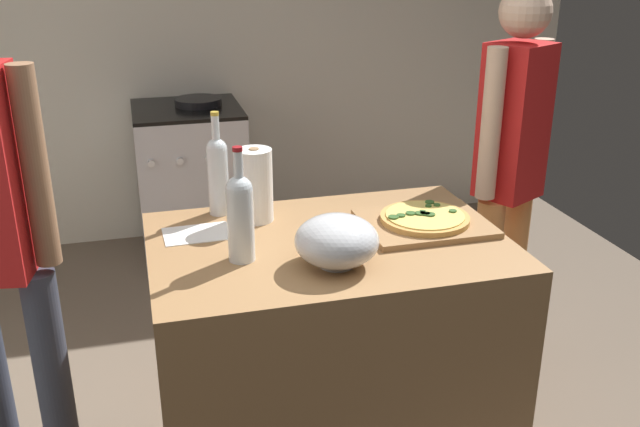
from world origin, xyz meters
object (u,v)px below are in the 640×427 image
(pizza, at_px, (425,218))
(wine_bottle_amber, at_px, (240,214))
(person_in_red, at_px, (510,165))
(mixing_bowl, at_px, (335,241))
(stove, at_px, (192,183))
(paper_towel_roll, at_px, (255,185))
(wine_bottle_clear, at_px, (218,172))

(pizza, distance_m, wine_bottle_amber, 0.63)
(pizza, xyz_separation_m, person_in_red, (0.54, 0.43, -0.00))
(mixing_bowl, relative_size, wine_bottle_amber, 0.71)
(stove, bearing_deg, paper_towel_roll, -87.62)
(mixing_bowl, relative_size, person_in_red, 0.15)
(wine_bottle_amber, height_order, stove, wine_bottle_amber)
(wine_bottle_amber, relative_size, stove, 0.37)
(wine_bottle_amber, bearing_deg, wine_bottle_clear, 91.99)
(paper_towel_roll, height_order, person_in_red, person_in_red)
(wine_bottle_clear, relative_size, stove, 0.38)
(mixing_bowl, bearing_deg, wine_bottle_clear, 118.16)
(mixing_bowl, height_order, stove, mixing_bowl)
(pizza, bearing_deg, wine_bottle_amber, -171.15)
(wine_bottle_clear, xyz_separation_m, wine_bottle_amber, (0.01, -0.39, -0.00))
(stove, bearing_deg, wine_bottle_clear, -91.20)
(wine_bottle_clear, relative_size, wine_bottle_amber, 1.03)
(pizza, distance_m, stove, 2.10)
(person_in_red, bearing_deg, paper_towel_roll, -167.62)
(mixing_bowl, xyz_separation_m, wine_bottle_clear, (-0.26, 0.49, 0.07))
(stove, bearing_deg, person_in_red, -53.44)
(mixing_bowl, bearing_deg, person_in_red, 35.05)
(person_in_red, bearing_deg, mixing_bowl, -144.95)
(wine_bottle_clear, xyz_separation_m, person_in_red, (1.17, 0.14, -0.12))
(wine_bottle_clear, distance_m, stove, 1.77)
(mixing_bowl, relative_size, stove, 0.26)
(pizza, height_order, wine_bottle_amber, wine_bottle_amber)
(wine_bottle_clear, height_order, stove, wine_bottle_clear)
(person_in_red, bearing_deg, pizza, -141.58)
(wine_bottle_clear, bearing_deg, wine_bottle_amber, -88.01)
(paper_towel_roll, distance_m, wine_bottle_clear, 0.14)
(wine_bottle_amber, xyz_separation_m, stove, (0.02, 2.06, -0.59))
(paper_towel_roll, distance_m, person_in_red, 1.09)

